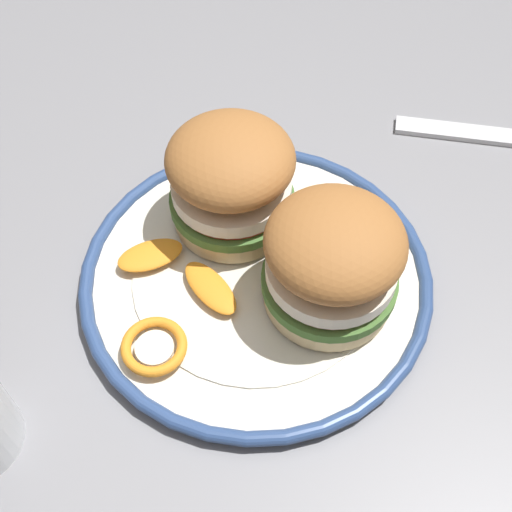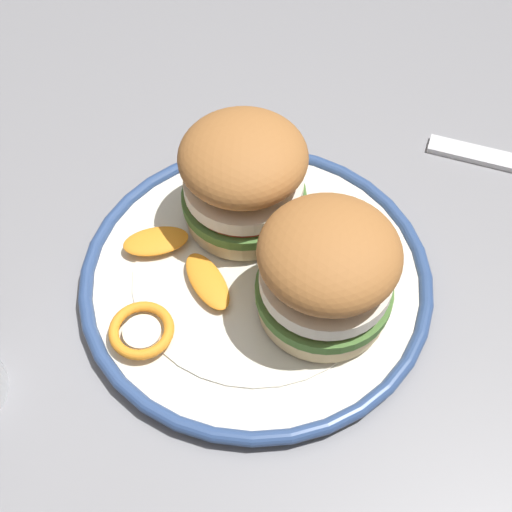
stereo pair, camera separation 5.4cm
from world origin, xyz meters
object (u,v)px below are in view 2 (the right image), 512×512
(dining_table, at_px, (298,317))
(sandwich_half_right, at_px, (327,271))
(dinner_plate, at_px, (256,277))
(sandwich_half_left, at_px, (243,176))

(dining_table, distance_m, sandwich_half_right, 0.16)
(dinner_plate, xyz_separation_m, sandwich_half_left, (-0.05, 0.04, 0.06))
(dinner_plate, height_order, sandwich_half_left, sandwich_half_left)
(dining_table, distance_m, sandwich_half_left, 0.17)
(sandwich_half_left, xyz_separation_m, sandwich_half_right, (0.12, -0.02, 0.00))
(sandwich_half_right, bearing_deg, sandwich_half_left, 169.89)
(dining_table, relative_size, dinner_plate, 4.63)
(dining_table, bearing_deg, sandwich_half_right, -30.08)
(dinner_plate, xyz_separation_m, sandwich_half_right, (0.06, 0.02, 0.06))
(dining_table, relative_size, sandwich_half_left, 11.19)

